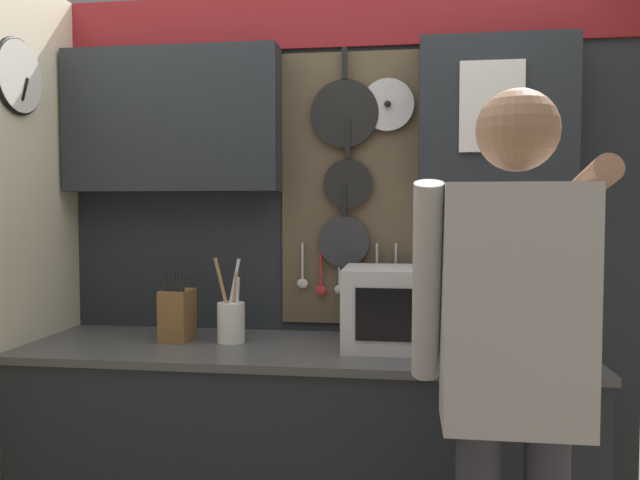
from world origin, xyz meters
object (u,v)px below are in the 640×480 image
microwave (408,308)px  knife_block (177,314)px  person (513,355)px  utensil_crock (231,320)px

microwave → knife_block: (-0.93, 0.00, -0.05)m
microwave → person: bearing=-68.2°
microwave → utensil_crock: bearing=179.9°
microwave → utensil_crock: size_ratio=1.43×
utensil_crock → microwave: bearing=-0.1°
knife_block → person: size_ratio=0.16×
microwave → person: 0.75m
knife_block → utensil_crock: size_ratio=0.84×
microwave → utensil_crock: 0.71m
utensil_crock → person: person is taller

